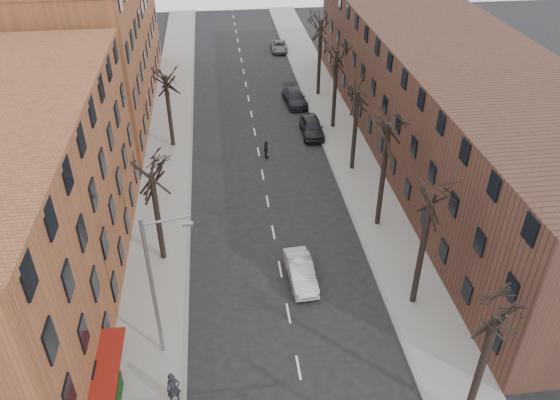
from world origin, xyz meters
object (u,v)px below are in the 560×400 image
object	(u,v)px
silver_sedan	(301,272)
parked_car_mid	(295,97)
parked_car_near	(312,127)
pedestrian_a	(174,389)

from	to	relation	value
silver_sedan	parked_car_mid	world-z (taller)	parked_car_mid
silver_sedan	parked_car_mid	distance (m)	27.42
parked_car_near	parked_car_mid	size ratio (longest dim) A/B	0.96
silver_sedan	parked_car_near	xyz separation A→B (m)	(4.14, 19.94, 0.10)
silver_sedan	parked_car_mid	bearing A→B (deg)	79.19
silver_sedan	pedestrian_a	bearing A→B (deg)	-136.04
parked_car_near	pedestrian_a	distance (m)	30.47
parked_car_near	parked_car_mid	distance (m)	7.26
silver_sedan	pedestrian_a	size ratio (longest dim) A/B	2.24
silver_sedan	parked_car_near	distance (m)	20.37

